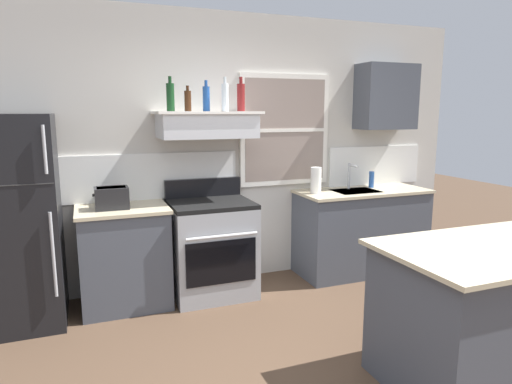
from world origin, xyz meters
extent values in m
cube|color=beige|center=(0.00, 2.23, 1.35)|extent=(5.40, 0.06, 2.70)
cube|color=white|center=(-1.15, 2.19, 1.13)|extent=(2.50, 0.02, 0.44)
cube|color=white|center=(1.80, 2.19, 1.13)|extent=(1.20, 0.02, 0.44)
cube|color=white|center=(0.65, 2.18, 1.55)|extent=(1.00, 0.04, 1.15)
cube|color=gray|center=(0.65, 2.17, 1.55)|extent=(0.90, 0.01, 1.05)
cube|color=white|center=(0.65, 2.16, 1.55)|extent=(0.90, 0.02, 0.04)
cube|color=black|center=(-1.90, 1.84, 0.86)|extent=(0.70, 0.68, 1.73)
cube|color=#333333|center=(-1.90, 1.50, 1.21)|extent=(0.69, 0.00, 0.01)
cylinder|color=#A5A8AD|center=(-1.60, 1.47, 0.67)|extent=(0.02, 0.02, 0.67)
cylinder|color=#A5A8AD|center=(-1.60, 1.47, 1.47)|extent=(0.02, 0.02, 0.36)
cube|color=#474C56|center=(-1.05, 1.90, 0.44)|extent=(0.76, 0.60, 0.88)
cube|color=#C6B793|center=(-1.05, 1.90, 0.90)|extent=(0.79, 0.63, 0.03)
cube|color=black|center=(-1.13, 1.86, 1.01)|extent=(0.28, 0.20, 0.19)
cube|color=black|center=(-1.13, 1.86, 1.09)|extent=(0.24, 0.16, 0.01)
cube|color=black|center=(-1.28, 1.86, 1.04)|extent=(0.02, 0.03, 0.02)
cube|color=#9EA0A5|center=(-0.25, 1.86, 0.43)|extent=(0.76, 0.64, 0.87)
cube|color=black|center=(-0.25, 1.86, 0.89)|extent=(0.76, 0.64, 0.04)
cube|color=black|center=(-0.25, 2.15, 1.00)|extent=(0.76, 0.06, 0.18)
cube|color=black|center=(-0.25, 1.54, 0.42)|extent=(0.65, 0.01, 0.40)
cylinder|color=silver|center=(-0.25, 1.50, 0.67)|extent=(0.65, 0.03, 0.03)
cube|color=silver|center=(-0.25, 1.96, 1.61)|extent=(0.88, 0.48, 0.22)
cube|color=#262628|center=(-0.25, 1.74, 1.53)|extent=(0.75, 0.02, 0.04)
cube|color=white|center=(-0.25, 1.96, 1.73)|extent=(0.96, 0.52, 0.02)
cylinder|color=#143819|center=(-0.58, 1.98, 1.87)|extent=(0.07, 0.07, 0.25)
cylinder|color=#143819|center=(-0.58, 1.98, 2.02)|extent=(0.03, 0.03, 0.06)
cylinder|color=#381E0F|center=(-0.42, 1.96, 1.84)|extent=(0.06, 0.06, 0.18)
cylinder|color=#381E0F|center=(-0.42, 1.96, 1.95)|extent=(0.03, 0.03, 0.05)
cylinder|color=#1E478C|center=(-0.24, 1.98, 1.86)|extent=(0.07, 0.07, 0.22)
cylinder|color=#1E478C|center=(-0.24, 1.98, 2.00)|extent=(0.03, 0.03, 0.06)
cylinder|color=silver|center=(-0.08, 1.91, 1.87)|extent=(0.06, 0.06, 0.25)
cylinder|color=silver|center=(-0.08, 1.91, 2.03)|extent=(0.03, 0.03, 0.06)
cylinder|color=maroon|center=(0.08, 1.94, 1.87)|extent=(0.07, 0.07, 0.25)
cylinder|color=maroon|center=(0.08, 1.94, 2.03)|extent=(0.03, 0.03, 0.06)
cube|color=#474C56|center=(1.45, 1.90, 0.44)|extent=(1.40, 0.60, 0.88)
cube|color=#C6B793|center=(1.45, 1.90, 0.90)|extent=(1.43, 0.63, 0.03)
cube|color=#B7BABC|center=(1.35, 1.88, 0.90)|extent=(0.48, 0.36, 0.01)
cylinder|color=silver|center=(1.35, 2.02, 1.05)|extent=(0.03, 0.03, 0.28)
cylinder|color=silver|center=(1.35, 1.94, 1.17)|extent=(0.02, 0.16, 0.02)
cylinder|color=white|center=(0.88, 1.90, 1.04)|extent=(0.11, 0.11, 0.27)
cylinder|color=blue|center=(1.63, 2.00, 1.00)|extent=(0.06, 0.06, 0.18)
cube|color=#474C56|center=(1.03, -0.15, 0.44)|extent=(1.32, 0.82, 0.88)
cube|color=#C6B793|center=(1.03, -0.15, 0.90)|extent=(1.40, 0.90, 0.03)
cube|color=#474C56|center=(1.80, 2.04, 1.90)|extent=(0.64, 0.32, 0.70)
camera|label=1|loc=(-1.33, -2.15, 1.74)|focal=31.57mm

